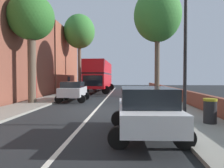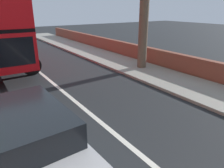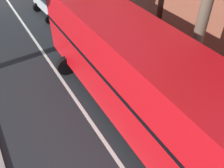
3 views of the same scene
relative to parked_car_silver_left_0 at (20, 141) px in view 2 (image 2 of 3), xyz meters
The scene contains 1 object.
parked_car_silver_left_0 is the anchor object (origin of this frame).
Camera 2 is at (-2.98, 0.69, 3.41)m, focal length 34.16 mm.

